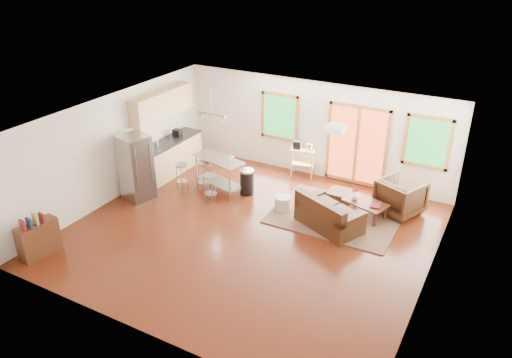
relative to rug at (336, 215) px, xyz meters
The scene contains 29 objects.
floor 2.14m from the rug, 130.67° to the right, with size 7.50×7.00×0.02m, color #3B1408.
ceiling 3.37m from the rug, 130.67° to the right, with size 7.50×7.00×0.02m, color white.
back_wall 2.68m from the rug, 126.52° to the left, with size 7.50×0.02×2.60m, color silver.
left_wall 5.56m from the rug, 162.51° to the right, with size 0.02×7.00×2.60m, color silver.
right_wall 3.14m from the rug, 34.50° to the right, with size 0.02×7.00×2.60m, color silver.
front_wall 5.47m from the rug, 105.21° to the right, with size 7.50×0.02×2.60m, color silver.
window_left 3.36m from the rug, 142.55° to the left, with size 1.10×0.05×1.30m.
french_doors 2.14m from the rug, 96.10° to the left, with size 1.60×0.05×2.10m.
window_right 2.80m from the rug, 50.67° to the left, with size 1.10×0.05×1.30m.
rug is the anchor object (origin of this frame).
loveseat 0.65m from the rug, 87.69° to the right, with size 1.66×1.35×0.77m.
coffee_table 0.74m from the rug, 25.46° to the left, with size 1.11×0.85×0.39m.
armchair 1.58m from the rug, 34.75° to the left, with size 0.91×0.85×0.94m, color black.
ottoman 0.62m from the rug, 102.67° to the left, with size 0.54×0.54×0.36m, color black.
pouf 1.27m from the rug, 165.53° to the right, with size 0.39×0.39×0.34m, color beige.
vase 0.66m from the rug, 39.15° to the left, with size 0.20×0.21×0.30m.
book 0.94m from the rug, 15.32° to the left, with size 0.22×0.03×0.30m, color maroon.
cabinets 4.97m from the rug, behind, with size 0.64×2.24×2.30m.
refrigerator 4.92m from the rug, 162.00° to the right, with size 0.81×0.80×1.65m.
island 3.16m from the rug, behind, with size 1.51×0.93×0.89m.
cup 2.89m from the rug, behind, with size 0.13×0.10×0.13m, color white.
bar_stool_a 4.06m from the rug, behind, with size 0.41×0.41×0.69m.
bar_stool_b 3.48m from the rug, behind, with size 0.50×0.50×0.80m.
bar_stool_c 3.11m from the rug, 165.09° to the right, with size 0.40×0.40×0.71m.
trash_can 2.40m from the rug, behind, with size 0.41×0.41×0.66m.
kitchen_cart 2.39m from the rug, 134.21° to the left, with size 0.72×0.55×0.99m.
bookshelf 6.47m from the rug, 137.26° to the right, with size 0.41×0.85×0.97m.
ceiling_flush 2.72m from the rug, 78.75° to the right, with size 0.35×0.35×0.12m, color white.
pendant_light 3.80m from the rug, behind, with size 0.80×0.18×0.79m.
Camera 1 is at (4.62, -8.13, 5.86)m, focal length 35.00 mm.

